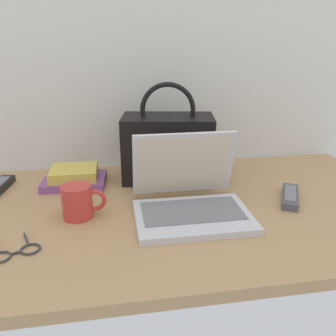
{
  "coord_description": "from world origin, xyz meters",
  "views": [
    {
      "loc": [
        -0.1,
        -0.92,
        0.5
      ],
      "look_at": [
        0.05,
        0.0,
        0.15
      ],
      "focal_mm": 37.9,
      "sensor_mm": 36.0,
      "label": 1
    }
  ],
  "objects": [
    {
      "name": "laptop",
      "position": [
        0.11,
        -0.04,
        0.08
      ],
      "size": [
        0.31,
        0.28,
        0.21
      ],
      "color": "silver",
      "rests_on": "desk"
    },
    {
      "name": "coffee_mug",
      "position": [
        -0.2,
        -0.02,
        0.08
      ],
      "size": [
        0.12,
        0.08,
        0.09
      ],
      "color": "red",
      "rests_on": "desk"
    },
    {
      "name": "book_stack",
      "position": [
        -0.23,
        0.21,
        0.06
      ],
      "size": [
        0.21,
        0.16,
        0.06
      ],
      "color": "#8C4C8C",
      "rests_on": "desk"
    },
    {
      "name": "handbag",
      "position": [
        0.09,
        0.22,
        0.15
      ],
      "size": [
        0.32,
        0.21,
        0.33
      ],
      "color": "black",
      "rests_on": "desk"
    },
    {
      "name": "desk",
      "position": [
        0.0,
        0.0,
        0.01
      ],
      "size": [
        1.6,
        0.76,
        0.03
      ],
      "color": "tan",
      "rests_on": "ground"
    },
    {
      "name": "remote_control_near",
      "position": [
        0.42,
        -0.02,
        0.04
      ],
      "size": [
        0.12,
        0.16,
        0.02
      ],
      "color": "#4C4C51",
      "rests_on": "desk"
    },
    {
      "name": "eyeglasses",
      "position": [
        -0.33,
        -0.18,
        0.03
      ],
      "size": [
        0.12,
        0.13,
        0.01
      ],
      "color": "#333338",
      "rests_on": "desk"
    }
  ]
}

